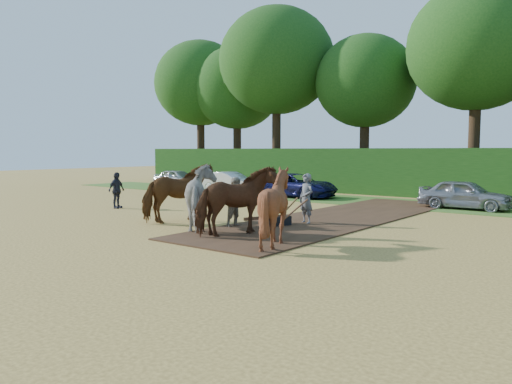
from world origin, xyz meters
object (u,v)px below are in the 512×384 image
Objects in this scene: spectator_near at (237,202)px; plough_team at (223,199)px; parked_cars at (312,186)px; spectator_far at (117,190)px.

plough_team is (0.37, -1.20, 0.24)m from spectator_near.
plough_team is at bearing -155.81° from spectator_near.
parked_cars is at bearing 108.41° from plough_team.
spectator_far is at bearing -114.85° from parked_cars.
parked_cars is (4.83, 10.42, -0.18)m from spectator_far.
spectator_far is 9.27m from plough_team.
spectator_near is at bearing 107.17° from plough_team.
parked_cars is at bearing -37.50° from spectator_far.
spectator_near is 8.69m from spectator_far.
plough_team is at bearing -71.59° from parked_cars.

